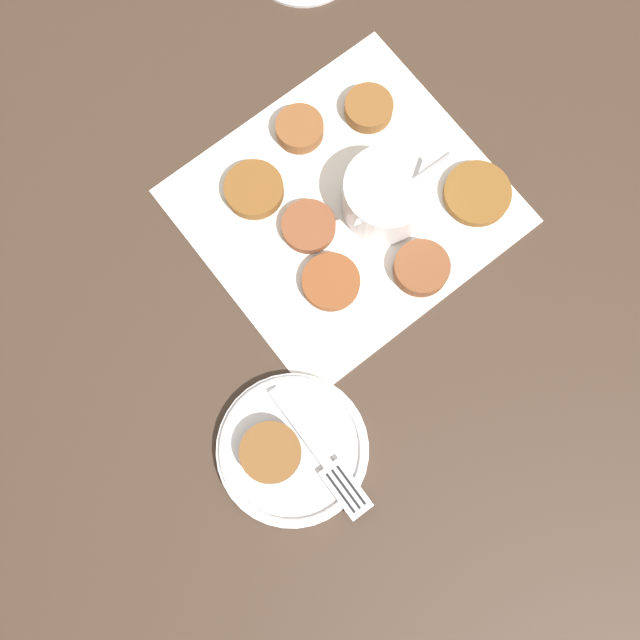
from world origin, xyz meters
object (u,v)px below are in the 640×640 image
serving_plate (293,449)px  fritter_on_plate (271,453)px  fork (328,464)px  sauce_bowl (385,197)px

serving_plate → fritter_on_plate: bearing=-38.8°
fritter_on_plate → fork: size_ratio=0.40×
sauce_bowl → fork: sauce_bowl is taller
sauce_bowl → fritter_on_plate: size_ratio=1.73×
serving_plate → fork: (-0.01, 0.04, 0.01)m
fritter_on_plate → serving_plate: bearing=141.2°
serving_plate → sauce_bowl: bearing=-159.6°
sauce_bowl → fork: size_ratio=0.69×
sauce_bowl → serving_plate: bearing=20.4°
sauce_bowl → serving_plate: sauce_bowl is taller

